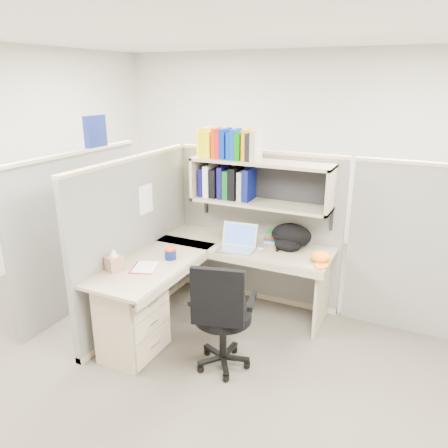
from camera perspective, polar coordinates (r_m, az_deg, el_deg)
The scene contains 14 objects.
ground at distance 4.24m, azimuth -0.52°, elevation -14.47°, with size 6.00×6.00×0.00m, color #3A352D.
room_shell at distance 3.63m, azimuth -0.60°, elevation 7.56°, with size 6.00×6.00×6.00m.
cubicle at distance 4.36m, azimuth -2.27°, elevation -0.24°, with size 3.79×1.84×1.95m.
desk at distance 3.98m, azimuth -7.74°, elevation -9.67°, with size 1.74×1.75×0.73m.
laptop at distance 4.18m, azimuth 1.59°, elevation -1.85°, with size 0.35×0.35×0.25m, color silver, non-canonical shape.
backpack at distance 4.28m, azimuth 8.58°, elevation -1.67°, with size 0.40×0.31×0.24m, color black, non-canonical shape.
orange_cap at distance 4.04m, azimuth 12.53°, elevation -4.18°, with size 0.18×0.21×0.10m, color orange, non-canonical shape.
snack_canister at distance 4.03m, azimuth -7.01°, elevation -3.81°, with size 0.11×0.11×0.11m.
tissue_box at distance 3.87m, azimuth -14.18°, elevation -4.50°, with size 0.13×0.13×0.20m, color #AA7B60, non-canonical shape.
mouse at distance 4.23m, azimuth 4.79°, elevation -3.25°, with size 0.08×0.05×0.03m, color #8497BB.
paper_cup at distance 4.49m, azimuth 2.86°, elevation -1.48°, with size 0.07×0.07×0.09m, color white.
book_stack at distance 4.48m, azimuth 6.46°, elevation -1.55°, with size 0.15×0.21×0.10m, color gray, non-canonical shape.
loose_paper at distance 3.92m, azimuth -10.22°, elevation -5.53°, with size 0.19×0.25×0.00m, color white, non-canonical shape.
task_chair at distance 3.65m, azimuth -0.28°, elevation -13.98°, with size 0.56×0.52×0.99m.
Camera 1 is at (1.57, -3.19, 2.31)m, focal length 35.00 mm.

